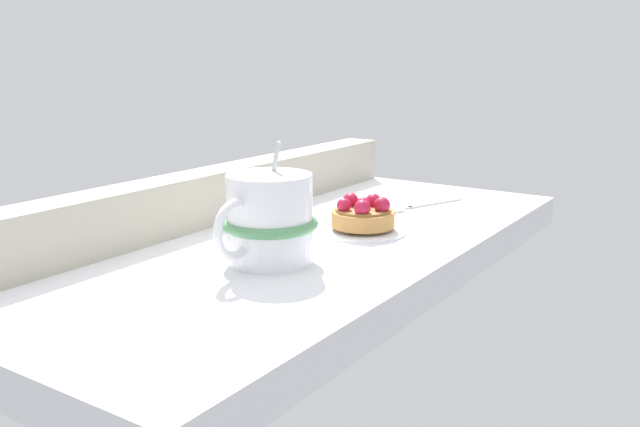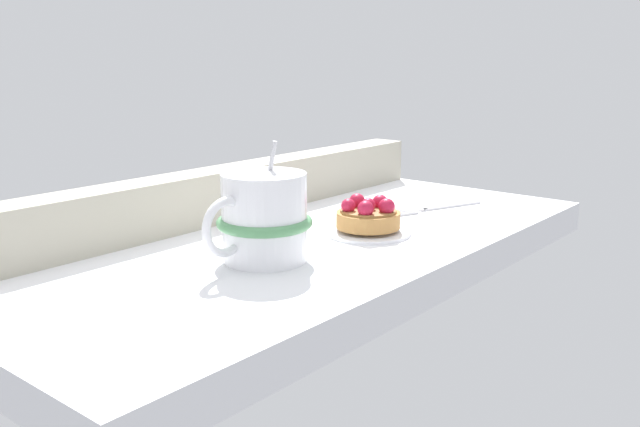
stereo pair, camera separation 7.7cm
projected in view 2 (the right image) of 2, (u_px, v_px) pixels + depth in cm
name	position (u px, v px, depth cm)	size (l,w,h in cm)	color
ground_plane	(309.00, 254.00, 82.23)	(79.84, 35.74, 3.96)	white
window_rail_back	(221.00, 194.00, 90.50)	(78.24, 5.17, 6.65)	#B2AD99
dessert_plate	(368.00, 231.00, 83.45)	(10.38, 10.38, 0.82)	white
raspberry_tart	(368.00, 215.00, 83.02)	(7.71, 7.71, 3.82)	#B77F42
coffee_mug	(263.00, 218.00, 71.84)	(13.50, 10.10, 12.54)	white
dessert_fork	(436.00, 207.00, 96.44)	(14.89, 6.99, 0.60)	silver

